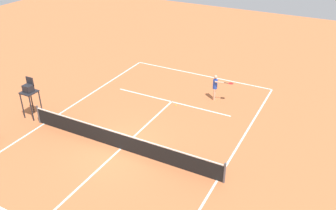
% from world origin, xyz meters
% --- Properties ---
extents(ground_plane, '(60.00, 60.00, 0.00)m').
position_xyz_m(ground_plane, '(0.00, 0.00, 0.00)').
color(ground_plane, '#C66B3D').
extents(court_lines, '(10.41, 20.56, 0.01)m').
position_xyz_m(court_lines, '(0.00, 0.00, 0.00)').
color(court_lines, white).
rests_on(court_lines, ground).
extents(tennis_net, '(11.01, 0.10, 1.07)m').
position_xyz_m(tennis_net, '(0.00, 0.00, 0.50)').
color(tennis_net, '#4C4C51').
rests_on(tennis_net, ground).
extents(player_serving, '(1.30, 0.45, 1.66)m').
position_xyz_m(player_serving, '(-2.29, -7.15, 0.99)').
color(player_serving, '#D8A884').
rests_on(player_serving, ground).
extents(tennis_ball, '(0.07, 0.07, 0.07)m').
position_xyz_m(tennis_ball, '(-0.47, -5.28, 0.03)').
color(tennis_ball, '#CCE033').
rests_on(tennis_ball, ground).
extents(umpire_chair, '(0.80, 0.80, 2.41)m').
position_xyz_m(umpire_chair, '(6.26, -0.35, 1.61)').
color(umpire_chair, '#232328').
rests_on(umpire_chair, ground).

